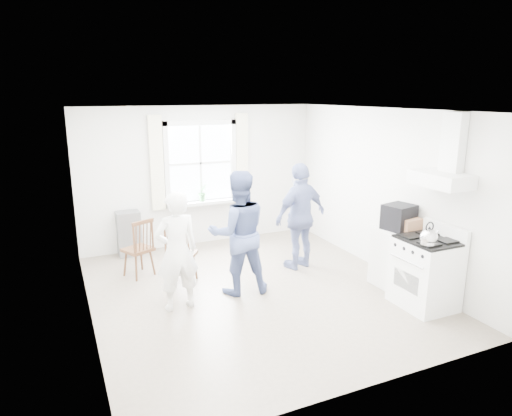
{
  "coord_description": "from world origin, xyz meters",
  "views": [
    {
      "loc": [
        -2.51,
        -5.63,
        2.82
      ],
      "look_at": [
        0.11,
        0.2,
        1.2
      ],
      "focal_mm": 32.0,
      "sensor_mm": 36.0,
      "label": 1
    }
  ],
  "objects_px": {
    "person_left": "(177,251)",
    "person_right": "(301,216)",
    "person_mid": "(238,233)",
    "gas_stove": "(425,272)",
    "stereo_stack": "(399,217)",
    "windsor_chair_a": "(141,242)",
    "windsor_chair_b": "(179,247)",
    "low_cabinet": "(394,257)"
  },
  "relations": [
    {
      "from": "person_left",
      "to": "person_right",
      "type": "relative_size",
      "value": 0.92
    },
    {
      "from": "low_cabinet",
      "to": "stereo_stack",
      "type": "relative_size",
      "value": 1.9
    },
    {
      "from": "low_cabinet",
      "to": "person_right",
      "type": "distance_m",
      "value": 1.58
    },
    {
      "from": "gas_stove",
      "to": "stereo_stack",
      "type": "bearing_deg",
      "value": 84.72
    },
    {
      "from": "gas_stove",
      "to": "person_mid",
      "type": "distance_m",
      "value": 2.6
    },
    {
      "from": "person_mid",
      "to": "person_right",
      "type": "relative_size",
      "value": 1.02
    },
    {
      "from": "stereo_stack",
      "to": "person_mid",
      "type": "xyz_separation_m",
      "value": [
        -2.18,
        0.8,
        -0.19
      ]
    },
    {
      "from": "low_cabinet",
      "to": "person_mid",
      "type": "distance_m",
      "value": 2.35
    },
    {
      "from": "person_left",
      "to": "windsor_chair_a",
      "type": "bearing_deg",
      "value": -84.27
    },
    {
      "from": "windsor_chair_b",
      "to": "person_mid",
      "type": "xyz_separation_m",
      "value": [
        0.73,
        -0.57,
        0.3
      ]
    },
    {
      "from": "person_left",
      "to": "person_right",
      "type": "bearing_deg",
      "value": -168.69
    },
    {
      "from": "windsor_chair_b",
      "to": "person_left",
      "type": "xyz_separation_m",
      "value": [
        -0.21,
        -0.73,
        0.21
      ]
    },
    {
      "from": "low_cabinet",
      "to": "person_mid",
      "type": "bearing_deg",
      "value": 161.11
    },
    {
      "from": "person_mid",
      "to": "person_left",
      "type": "bearing_deg",
      "value": 17.68
    },
    {
      "from": "stereo_stack",
      "to": "person_right",
      "type": "bearing_deg",
      "value": 124.82
    },
    {
      "from": "gas_stove",
      "to": "person_right",
      "type": "distance_m",
      "value": 2.14
    },
    {
      "from": "gas_stove",
      "to": "person_left",
      "type": "relative_size",
      "value": 0.69
    },
    {
      "from": "stereo_stack",
      "to": "person_left",
      "type": "height_order",
      "value": "person_left"
    },
    {
      "from": "low_cabinet",
      "to": "person_left",
      "type": "relative_size",
      "value": 0.56
    },
    {
      "from": "windsor_chair_b",
      "to": "person_mid",
      "type": "distance_m",
      "value": 0.97
    },
    {
      "from": "windsor_chair_a",
      "to": "person_right",
      "type": "distance_m",
      "value": 2.56
    },
    {
      "from": "person_right",
      "to": "person_mid",
      "type": "bearing_deg",
      "value": 6.45
    },
    {
      "from": "windsor_chair_a",
      "to": "person_right",
      "type": "height_order",
      "value": "person_right"
    },
    {
      "from": "person_mid",
      "to": "gas_stove",
      "type": "bearing_deg",
      "value": 153.85
    },
    {
      "from": "windsor_chair_b",
      "to": "person_right",
      "type": "distance_m",
      "value": 2.03
    },
    {
      "from": "gas_stove",
      "to": "stereo_stack",
      "type": "xyz_separation_m",
      "value": [
        0.06,
        0.65,
        0.6
      ]
    },
    {
      "from": "gas_stove",
      "to": "low_cabinet",
      "type": "xyz_separation_m",
      "value": [
        0.07,
        0.7,
        -0.03
      ]
    },
    {
      "from": "stereo_stack",
      "to": "gas_stove",
      "type": "bearing_deg",
      "value": -95.28
    },
    {
      "from": "gas_stove",
      "to": "windsor_chair_b",
      "type": "distance_m",
      "value": 3.49
    },
    {
      "from": "windsor_chair_a",
      "to": "stereo_stack",
      "type": "bearing_deg",
      "value": -29.76
    },
    {
      "from": "windsor_chair_b",
      "to": "person_left",
      "type": "relative_size",
      "value": 0.61
    },
    {
      "from": "windsor_chair_b",
      "to": "low_cabinet",
      "type": "bearing_deg",
      "value": -24.42
    },
    {
      "from": "windsor_chair_a",
      "to": "person_left",
      "type": "relative_size",
      "value": 0.59
    },
    {
      "from": "low_cabinet",
      "to": "gas_stove",
      "type": "bearing_deg",
      "value": -95.68
    },
    {
      "from": "low_cabinet",
      "to": "windsor_chair_a",
      "type": "xyz_separation_m",
      "value": [
        -3.36,
        1.87,
        0.13
      ]
    },
    {
      "from": "gas_stove",
      "to": "low_cabinet",
      "type": "distance_m",
      "value": 0.7
    },
    {
      "from": "windsor_chair_b",
      "to": "person_left",
      "type": "distance_m",
      "value": 0.79
    },
    {
      "from": "windsor_chair_a",
      "to": "person_mid",
      "type": "height_order",
      "value": "person_mid"
    },
    {
      "from": "person_right",
      "to": "person_left",
      "type": "bearing_deg",
      "value": 1.88
    },
    {
      "from": "gas_stove",
      "to": "low_cabinet",
      "type": "height_order",
      "value": "gas_stove"
    },
    {
      "from": "windsor_chair_a",
      "to": "windsor_chair_b",
      "type": "bearing_deg",
      "value": -50.71
    },
    {
      "from": "person_right",
      "to": "windsor_chair_b",
      "type": "bearing_deg",
      "value": -16.74
    }
  ]
}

